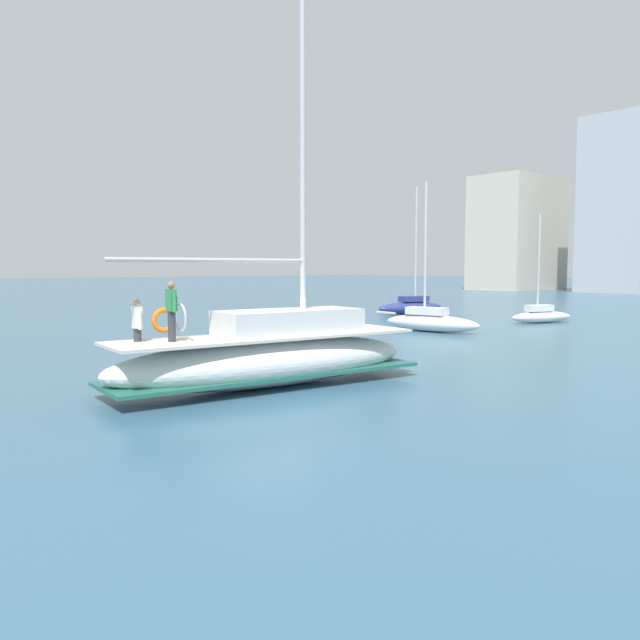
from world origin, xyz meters
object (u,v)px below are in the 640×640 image
at_px(moored_ketch_distant, 541,315).
at_px(moored_sloop_far, 431,321).
at_px(main_sailboat, 270,354).
at_px(moored_catamaran, 411,306).

bearing_deg(moored_ketch_distant, moored_sloop_far, -97.14).
xyz_separation_m(main_sailboat, moored_sloop_far, (-6.66, 15.84, -0.33)).
relative_size(main_sailboat, moored_ketch_distant, 2.08).
relative_size(moored_sloop_far, moored_catamaran, 0.86).
bearing_deg(main_sailboat, moored_catamaran, 122.06).
bearing_deg(moored_catamaran, moored_sloop_far, -45.50).
distance_m(moored_catamaran, moored_ketch_distant, 10.17).
distance_m(moored_sloop_far, moored_ketch_distant, 9.47).
bearing_deg(moored_sloop_far, main_sailboat, -67.20).
xyz_separation_m(moored_catamaran, moored_ketch_distant, (10.17, 0.24, -0.12)).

